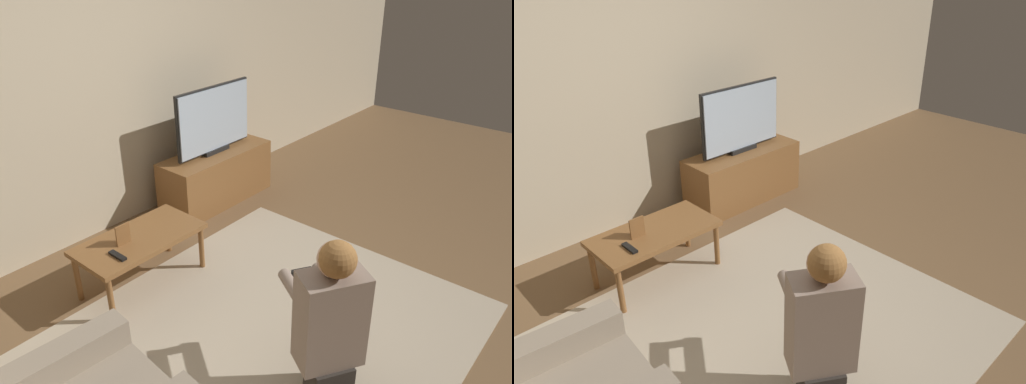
# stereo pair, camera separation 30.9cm
# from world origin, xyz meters

# --- Properties ---
(ground_plane) EXTENTS (10.00, 10.00, 0.00)m
(ground_plane) POSITION_xyz_m (0.00, 0.00, 0.00)
(ground_plane) COLOR brown
(wall_back) EXTENTS (10.00, 0.06, 2.60)m
(wall_back) POSITION_xyz_m (0.00, 1.93, 1.30)
(wall_back) COLOR beige
(wall_back) RESTS_ON ground_plane
(rug) EXTENTS (2.56, 2.20, 0.02)m
(rug) POSITION_xyz_m (0.00, 0.00, 0.01)
(rug) COLOR #BCAD93
(rug) RESTS_ON ground_plane
(tv_stand) EXTENTS (1.13, 0.42, 0.50)m
(tv_stand) POSITION_xyz_m (1.15, 1.54, 0.25)
(tv_stand) COLOR brown
(tv_stand) RESTS_ON ground_plane
(tv) EXTENTS (0.88, 0.08, 0.62)m
(tv) POSITION_xyz_m (1.15, 1.54, 0.81)
(tv) COLOR black
(tv) RESTS_ON tv_stand
(coffee_table) EXTENTS (0.89, 0.47, 0.40)m
(coffee_table) POSITION_xyz_m (-0.15, 1.03, 0.35)
(coffee_table) COLOR brown
(coffee_table) RESTS_ON ground_plane
(person_kneeling) EXTENTS (0.65, 0.84, 0.99)m
(person_kneeling) POSITION_xyz_m (-0.17, -0.56, 0.49)
(person_kneeling) COLOR #332D28
(person_kneeling) RESTS_ON rug
(picture_frame) EXTENTS (0.11, 0.01, 0.15)m
(picture_frame) POSITION_xyz_m (-0.27, 1.03, 0.47)
(picture_frame) COLOR brown
(picture_frame) RESTS_ON coffee_table
(remote) EXTENTS (0.04, 0.15, 0.02)m
(remote) POSITION_xyz_m (-0.39, 0.93, 0.40)
(remote) COLOR black
(remote) RESTS_ON coffee_table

